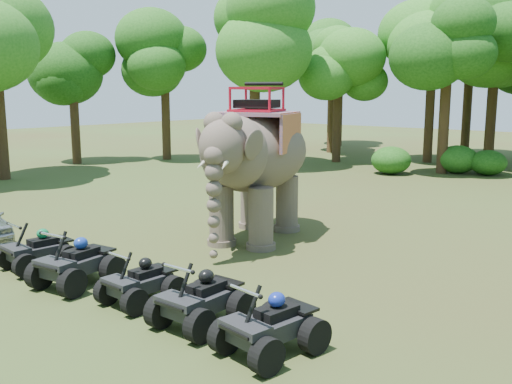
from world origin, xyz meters
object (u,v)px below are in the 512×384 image
at_px(atv_0, 38,245).
at_px(atv_2, 140,276).
at_px(atv_4, 270,317).
at_px(elephant, 256,162).
at_px(atv_1, 76,257).
at_px(atv_3, 201,292).

distance_m(atv_0, atv_2, 3.74).
xyz_separation_m(atv_0, atv_4, (7.20, 0.04, 0.02)).
distance_m(elephant, atv_1, 6.06).
relative_size(atv_1, atv_3, 1.04).
bearing_deg(atv_1, elephant, 78.81).
bearing_deg(atv_4, atv_1, -170.57).
height_order(atv_2, atv_4, atv_4).
bearing_deg(atv_1, atv_3, -4.22).
bearing_deg(atv_4, elephant, 139.52).
distance_m(atv_0, atv_1, 1.80).
bearing_deg(atv_2, atv_1, -171.55).
height_order(atv_2, atv_3, atv_3).
height_order(atv_0, atv_3, atv_3).
xyz_separation_m(elephant, atv_1, (-0.36, -5.83, -1.60)).
bearing_deg(atv_4, atv_3, -175.02).
xyz_separation_m(elephant, atv_0, (-2.15, -5.74, -1.66)).
bearing_deg(atv_0, elephant, 74.36).
xyz_separation_m(atv_2, atv_4, (3.46, -0.10, 0.06)).
bearing_deg(atv_3, atv_1, -177.56).
bearing_deg(atv_3, elephant, 119.74).
distance_m(atv_2, atv_3, 1.75).
relative_size(elephant, atv_4, 3.18).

